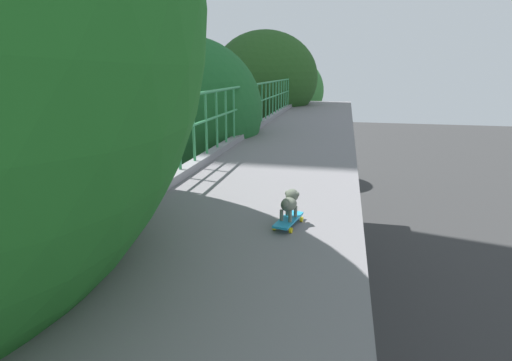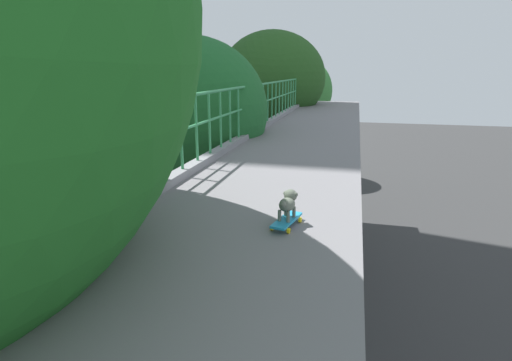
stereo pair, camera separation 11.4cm
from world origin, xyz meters
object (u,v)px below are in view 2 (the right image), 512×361
Objects in this scene: car_white_fifth at (158,257)px; city_bus at (197,153)px; car_blue_fourth at (24,288)px; toy_skateboard at (287,220)px; small_dog at (288,202)px.

city_bus is (-3.59, 13.11, 1.36)m from car_white_fifth.
car_white_fifth is at bearing -74.67° from city_bus.
car_blue_fourth is 8.25× the size of toy_skateboard.
car_blue_fourth is 13.20× the size of small_dog.
small_dog is at bearing -65.37° from city_bus.
car_blue_fourth is 12.65m from toy_skateboard.
small_dog reaches higher than toy_skateboard.
city_bus is 24.91m from small_dog.
car_blue_fourth is at bearing 149.42° from small_dog.
city_bus is at bearing 114.63° from small_dog.
toy_skateboard reaches higher than car_white_fifth.
car_white_fifth is 12.66m from toy_skateboard.
toy_skateboard is 1.60× the size of small_dog.
toy_skateboard is at bearing -100.68° from small_dog.
car_blue_fourth is at bearing 149.27° from toy_skateboard.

